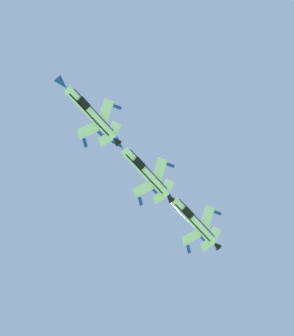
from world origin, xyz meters
name	(u,v)px	position (x,y,z in m)	size (l,w,h in m)	color
fighter_jet_lead	(89,112)	(-11.82, 38.18, 136.05)	(12.50, 12.05, 6.60)	white
fighter_jet_left_wing	(144,171)	(-1.22, 49.13, 138.14)	(12.50, 12.05, 6.41)	white
fighter_jet_right_wing	(192,219)	(8.67, 58.43, 139.20)	(12.50, 12.05, 6.13)	white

